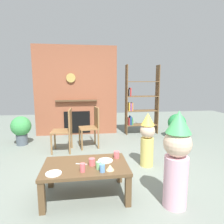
{
  "coord_description": "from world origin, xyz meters",
  "views": [
    {
      "loc": [
        -0.31,
        -2.83,
        1.48
      ],
      "look_at": [
        0.15,
        0.4,
        0.96
      ],
      "focal_mm": 31.36,
      "sensor_mm": 36.0,
      "label": 1
    }
  ],
  "objects": [
    {
      "name": "paper_cup_near_left",
      "position": [
        -0.16,
        -0.61,
        0.47
      ],
      "size": [
        0.07,
        0.07,
        0.09
      ],
      "primitive_type": "cylinder",
      "color": "#8CD18C",
      "rests_on": "coffee_table"
    },
    {
      "name": "coffee_table",
      "position": [
        -0.31,
        -0.46,
        0.36
      ],
      "size": [
        1.07,
        0.66,
        0.42
      ],
      "color": "brown",
      "rests_on": "ground_plane"
    },
    {
      "name": "paper_cup_far_right",
      "position": [
        -0.23,
        -0.49,
        0.47
      ],
      "size": [
        0.08,
        0.08,
        0.09
      ],
      "primitive_type": "cylinder",
      "color": "#E5666B",
      "rests_on": "coffee_table"
    },
    {
      "name": "paper_plate_front",
      "position": [
        -0.05,
        -0.38,
        0.43
      ],
      "size": [
        0.19,
        0.19,
        0.01
      ],
      "primitive_type": "cylinder",
      "color": "white",
      "rests_on": "coffee_table"
    },
    {
      "name": "bookshelf",
      "position": [
        1.2,
        2.4,
        0.86
      ],
      "size": [
        0.9,
        0.28,
        1.9
      ],
      "color": "brown",
      "rests_on": "ground_plane"
    },
    {
      "name": "child_with_cone_hat",
      "position": [
        0.73,
        -0.82,
        0.61
      ],
      "size": [
        0.32,
        0.32,
        1.15
      ],
      "rotation": [
        0.0,
        0.0,
        2.81
      ],
      "color": "#EAB2C6",
      "rests_on": "ground_plane"
    },
    {
      "name": "paper_cup_near_right",
      "position": [
        -0.12,
        -0.69,
        0.47
      ],
      "size": [
        0.06,
        0.06,
        0.09
      ],
      "primitive_type": "cylinder",
      "color": "#669EE0",
      "rests_on": "coffee_table"
    },
    {
      "name": "brick_fireplace_feature",
      "position": [
        -0.52,
        2.6,
        1.19
      ],
      "size": [
        2.2,
        0.28,
        2.4
      ],
      "color": "#935138",
      "rests_on": "ground_plane"
    },
    {
      "name": "child_in_pink",
      "position": [
        0.75,
        0.31,
        0.5
      ],
      "size": [
        0.26,
        0.26,
        0.94
      ],
      "rotation": [
        0.0,
        0.0,
        -2.52
      ],
      "color": "#E0CC66",
      "rests_on": "ground_plane"
    },
    {
      "name": "potted_plant_short",
      "position": [
        -1.77,
        1.81,
        0.4
      ],
      "size": [
        0.45,
        0.45,
        0.67
      ],
      "color": "#4C5660",
      "rests_on": "ground_plane"
    },
    {
      "name": "paper_cup_far_left",
      "position": [
        -0.35,
        -0.65,
        0.48
      ],
      "size": [
        0.06,
        0.06,
        0.1
      ],
      "primitive_type": "cylinder",
      "color": "#E5666B",
      "rests_on": "coffee_table"
    },
    {
      "name": "dining_chair_middle",
      "position": [
        -0.14,
        1.45,
        0.51
      ],
      "size": [
        0.46,
        0.46,
        0.9
      ],
      "rotation": [
        0.0,
        0.0,
        3.3
      ],
      "color": "olive",
      "rests_on": "ground_plane"
    },
    {
      "name": "paper_plate_rear",
      "position": [
        -0.68,
        -0.66,
        0.43
      ],
      "size": [
        0.18,
        0.18,
        0.01
      ],
      "primitive_type": "cylinder",
      "color": "white",
      "rests_on": "coffee_table"
    },
    {
      "name": "paper_cup_center",
      "position": [
        0.11,
        -0.3,
        0.47
      ],
      "size": [
        0.08,
        0.08,
        0.09
      ],
      "primitive_type": "cylinder",
      "color": "#E5666B",
      "rests_on": "coffee_table"
    },
    {
      "name": "birthday_cake_slice",
      "position": [
        -0.02,
        -0.65,
        0.46
      ],
      "size": [
        0.1,
        0.1,
        0.07
      ],
      "primitive_type": "cone",
      "color": "#EAC68C",
      "rests_on": "coffee_table"
    },
    {
      "name": "table_fork",
      "position": [
        -0.36,
        -0.44,
        0.43
      ],
      "size": [
        0.15,
        0.06,
        0.01
      ],
      "primitive_type": "cube",
      "rotation": [
        0.0,
        0.0,
        2.83
      ],
      "color": "silver",
      "rests_on": "coffee_table"
    },
    {
      "name": "potted_plant_tall",
      "position": [
        2.06,
        1.85,
        0.37
      ],
      "size": [
        0.46,
        0.46,
        0.63
      ],
      "color": "beige",
      "rests_on": "ground_plane"
    },
    {
      "name": "dining_chair_left",
      "position": [
        -0.7,
        1.23,
        0.51
      ],
      "size": [
        0.42,
        0.42,
        0.9
      ],
      "rotation": [
        0.0,
        0.0,
        3.1
      ],
      "color": "olive",
      "rests_on": "ground_plane"
    },
    {
      "name": "ground_plane",
      "position": [
        0.0,
        0.0,
        0.0
      ],
      "size": [
        12.0,
        12.0,
        0.0
      ],
      "primitive_type": "plane",
      "color": "gray"
    }
  ]
}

